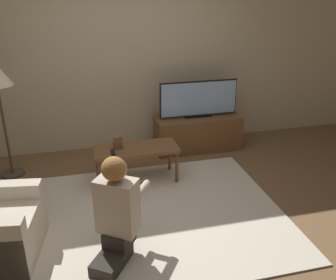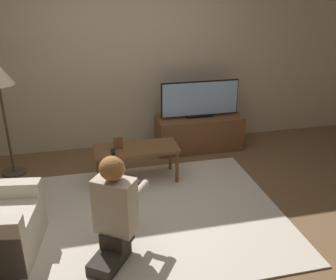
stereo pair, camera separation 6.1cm
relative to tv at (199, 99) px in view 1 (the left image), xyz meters
The scene contains 9 objects.
ground_plane 1.92m from the tv, 121.14° to the right, with size 10.00×10.00×0.00m, color brown.
wall_back 1.15m from the tv, 155.81° to the left, with size 10.00×0.06×2.60m.
rug 1.92m from the tv, 121.14° to the right, with size 2.55×2.18×0.02m.
tv_stand 0.50m from the tv, 90.00° to the right, with size 1.20×0.45×0.48m.
tv is the anchor object (origin of this frame).
coffee_table 1.30m from the tv, 143.92° to the right, with size 0.98×0.42×0.44m.
person_kneeling 2.48m from the tv, 124.24° to the right, with size 0.63×0.76×0.95m.
picture_frame 1.44m from the tv, 149.01° to the right, with size 0.11×0.01×0.15m.
remote 1.55m from the tv, 147.51° to the right, with size 0.04×0.15×0.02m.
Camera 1 is at (-0.70, -3.18, 2.24)m, focal length 40.00 mm.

